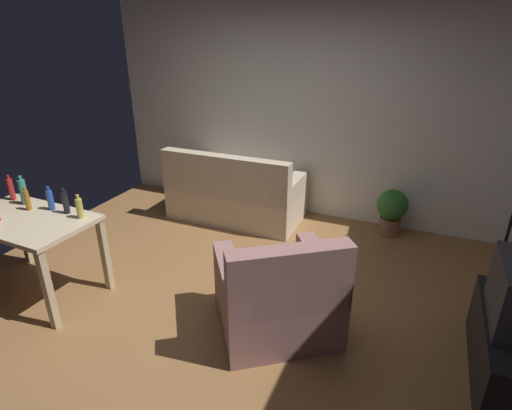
% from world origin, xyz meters
% --- Properties ---
extents(ground_plane, '(5.20, 4.40, 0.02)m').
position_xyz_m(ground_plane, '(0.00, 0.00, -0.01)').
color(ground_plane, olive).
extents(wall_rear, '(5.20, 0.10, 2.70)m').
position_xyz_m(wall_rear, '(0.00, 2.20, 1.35)').
color(wall_rear, silver).
rests_on(wall_rear, ground_plane).
extents(couch, '(1.65, 0.84, 0.92)m').
position_xyz_m(couch, '(-0.66, 1.59, 0.31)').
color(couch, beige).
rests_on(couch, ground_plane).
extents(tv_stand, '(0.44, 1.10, 0.48)m').
position_xyz_m(tv_stand, '(2.25, -0.06, 0.24)').
color(tv_stand, black).
rests_on(tv_stand, ground_plane).
extents(desk, '(1.22, 0.74, 0.76)m').
position_xyz_m(desk, '(-1.65, -0.58, 0.65)').
color(desk, '#C6B28E').
rests_on(desk, ground_plane).
extents(potted_plant, '(0.36, 0.36, 0.57)m').
position_xyz_m(potted_plant, '(1.24, 1.90, 0.33)').
color(potted_plant, brown).
rests_on(potted_plant, ground_plane).
extents(armchair, '(1.22, 1.21, 0.92)m').
position_xyz_m(armchair, '(0.60, -0.21, 0.32)').
color(armchair, '#996B66').
rests_on(armchair, ground_plane).
extents(bottle_red, '(0.05, 0.05, 0.25)m').
position_xyz_m(bottle_red, '(-2.10, -0.32, 0.87)').
color(bottle_red, '#AD2323').
rests_on(bottle_red, desk).
extents(bottle_tall, '(0.07, 0.07, 0.28)m').
position_xyz_m(bottle_tall, '(-1.90, -0.35, 0.88)').
color(bottle_tall, teal).
rests_on(bottle_tall, desk).
extents(bottle_amber, '(0.05, 0.05, 0.22)m').
position_xyz_m(bottle_amber, '(-1.75, -0.44, 0.86)').
color(bottle_amber, '#9E6019').
rests_on(bottle_amber, desk).
extents(bottle_blue, '(0.06, 0.06, 0.22)m').
position_xyz_m(bottle_blue, '(-1.56, -0.35, 0.86)').
color(bottle_blue, '#2347A3').
rests_on(bottle_blue, desk).
extents(bottle_dark, '(0.05, 0.05, 0.24)m').
position_xyz_m(bottle_dark, '(-1.37, -0.35, 0.87)').
color(bottle_dark, black).
rests_on(bottle_dark, desk).
extents(bottle_squat, '(0.06, 0.06, 0.22)m').
position_xyz_m(bottle_squat, '(-1.18, -0.38, 0.85)').
color(bottle_squat, '#BCB24C').
rests_on(bottle_squat, desk).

